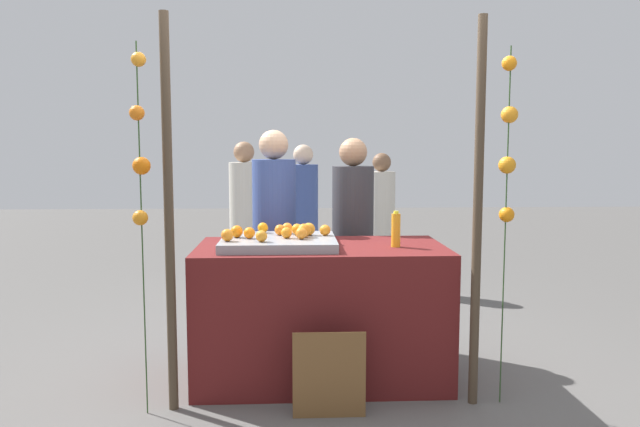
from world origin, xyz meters
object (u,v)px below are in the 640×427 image
object	(u,v)px
orange_1	(227,235)
vendor_right	(353,249)
juice_bottle	(396,230)
vendor_left	(274,246)
orange_0	(287,228)
stall_counter	(321,312)
chalkboard_sign	(329,376)

from	to	relation	value
orange_1	vendor_right	size ratio (longest dim) A/B	0.05
orange_1	vendor_right	xyz separation A→B (m)	(0.89, 0.91, -0.24)
vendor_right	juice_bottle	bearing A→B (deg)	-76.10
vendor_left	orange_0	bearing A→B (deg)	-79.54
stall_counter	orange_1	bearing A→B (deg)	-163.58
orange_0	juice_bottle	size ratio (longest dim) A/B	0.32
juice_bottle	stall_counter	bearing A→B (deg)	170.79
orange_0	vendor_left	size ratio (longest dim) A/B	0.04
stall_counter	orange_1	distance (m)	0.84
orange_0	stall_counter	bearing A→B (deg)	-35.65
stall_counter	chalkboard_sign	bearing A→B (deg)	-88.61
chalkboard_sign	vendor_right	xyz separation A→B (m)	(0.27, 1.37, 0.51)
orange_1	juice_bottle	distance (m)	1.10
orange_0	chalkboard_sign	world-z (taller)	orange_0
chalkboard_sign	stall_counter	bearing A→B (deg)	91.39
chalkboard_sign	orange_0	bearing A→B (deg)	106.91
orange_0	vendor_right	bearing A→B (deg)	48.04
stall_counter	chalkboard_sign	size ratio (longest dim) A/B	3.19
juice_bottle	chalkboard_sign	xyz separation A→B (m)	(-0.47, -0.55, -0.77)
juice_bottle	vendor_right	xyz separation A→B (m)	(-0.20, 0.81, -0.26)
orange_0	juice_bottle	xyz separation A→B (m)	(0.72, -0.24, 0.02)
orange_1	vendor_right	bearing A→B (deg)	45.67
chalkboard_sign	orange_1	bearing A→B (deg)	143.65
orange_1	juice_bottle	bearing A→B (deg)	5.16
stall_counter	orange_1	xyz separation A→B (m)	(-0.60, -0.18, 0.55)
juice_bottle	vendor_left	bearing A→B (deg)	135.24
orange_0	orange_1	world-z (taller)	orange_1
stall_counter	vendor_right	bearing A→B (deg)	68.63
orange_0	vendor_right	distance (m)	0.81
juice_bottle	vendor_left	xyz separation A→B (m)	(-0.82, 0.82, -0.23)
vendor_left	orange_1	bearing A→B (deg)	-106.55
juice_bottle	vendor_left	distance (m)	1.18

